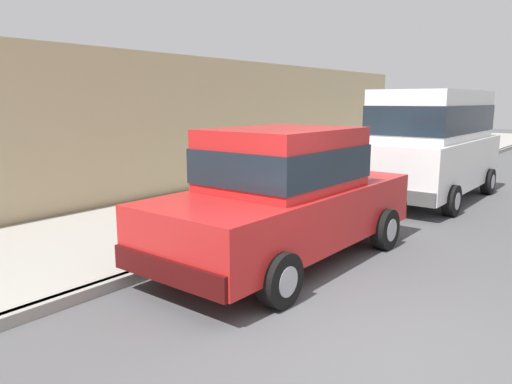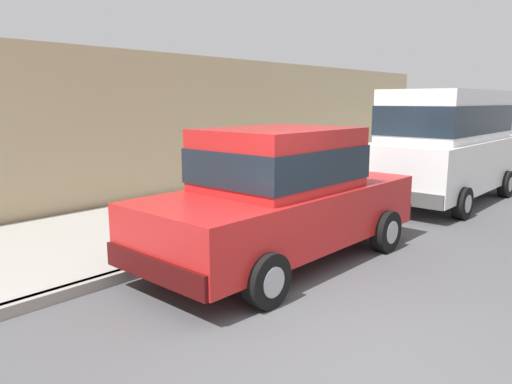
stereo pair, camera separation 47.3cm
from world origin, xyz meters
The scene contains 8 objects.
ground_plane centered at (0.00, 0.00, 0.00)m, with size 80.00×80.00×0.00m, color #4C4C4F.
curb centered at (-3.20, 0.00, 0.07)m, with size 0.16×64.00×0.14m, color gray.
sidewalk centered at (-5.00, 0.00, 0.07)m, with size 3.60×64.00×0.14m, color #99968E.
car_red_sedan centered at (-2.18, 1.51, 0.98)m, with size 2.05×4.61×1.92m.
car_white_van centered at (-2.10, 7.33, 1.39)m, with size 2.16×4.91×2.52m.
dog_black centered at (-4.29, 2.53, 0.43)m, with size 0.68×0.44×0.49m.
fire_hydrant centered at (-3.65, 5.92, 0.48)m, with size 0.34×0.24×0.72m.
building_facade centered at (-7.10, 5.29, 1.67)m, with size 0.50×20.00×3.35m, color tan.
Camera 1 is at (1.70, -4.04, 2.29)m, focal length 33.96 mm.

